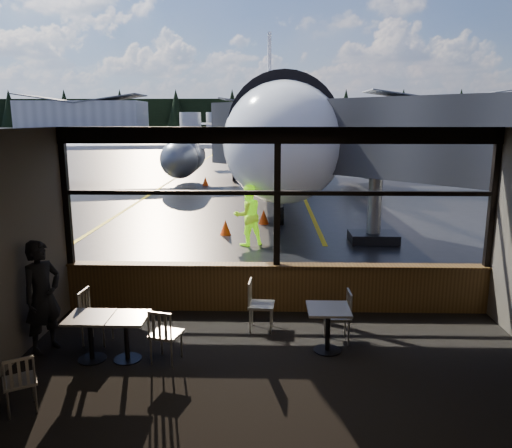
{
  "coord_description": "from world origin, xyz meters",
  "views": [
    {
      "loc": [
        -0.15,
        -9.12,
        3.64
      ],
      "look_at": [
        -0.42,
        1.0,
        1.5
      ],
      "focal_mm": 35.0,
      "sensor_mm": 36.0,
      "label": 1
    }
  ],
  "objects_px": {
    "cafe_table_left": "(91,338)",
    "passenger": "(43,297)",
    "jet_bridge": "(398,168)",
    "chair_near_w": "(261,305)",
    "ground_crew": "(248,215)",
    "airliner": "(273,87)",
    "cafe_table_near": "(328,330)",
    "chair_left_s": "(20,382)",
    "cone_nose": "(264,217)",
    "chair_near_e": "(337,316)",
    "cafe_table_mid": "(127,339)",
    "cone_extra": "(225,227)",
    "chair_mid_s": "(166,335)",
    "chair_mid_w": "(97,316)",
    "cone_wing": "(205,181)"
  },
  "relations": [
    {
      "from": "jet_bridge",
      "to": "chair_near_w",
      "type": "distance_m",
      "value": 7.72
    },
    {
      "from": "cafe_table_mid",
      "to": "chair_left_s",
      "type": "distance_m",
      "value": 1.69
    },
    {
      "from": "cone_extra",
      "to": "chair_near_w",
      "type": "bearing_deg",
      "value": -80.18
    },
    {
      "from": "cafe_table_left",
      "to": "ground_crew",
      "type": "distance_m",
      "value": 7.54
    },
    {
      "from": "cone_nose",
      "to": "cone_wing",
      "type": "distance_m",
      "value": 10.83
    },
    {
      "from": "chair_mid_w",
      "to": "passenger",
      "type": "xyz_separation_m",
      "value": [
        -0.73,
        -0.3,
        0.45
      ]
    },
    {
      "from": "cone_nose",
      "to": "chair_mid_s",
      "type": "bearing_deg",
      "value": -97.57
    },
    {
      "from": "chair_mid_s",
      "to": "chair_mid_w",
      "type": "relative_size",
      "value": 0.95
    },
    {
      "from": "cafe_table_near",
      "to": "cone_nose",
      "type": "height_order",
      "value": "cafe_table_near"
    },
    {
      "from": "cafe_table_mid",
      "to": "cone_wing",
      "type": "relative_size",
      "value": 1.47
    },
    {
      "from": "chair_mid_s",
      "to": "chair_mid_w",
      "type": "bearing_deg",
      "value": 169.39
    },
    {
      "from": "passenger",
      "to": "cone_nose",
      "type": "bearing_deg",
      "value": 9.78
    },
    {
      "from": "cone_wing",
      "to": "chair_mid_w",
      "type": "bearing_deg",
      "value": -87.9
    },
    {
      "from": "passenger",
      "to": "cone_wing",
      "type": "xyz_separation_m",
      "value": [
        -0.0,
        20.22,
        -0.67
      ]
    },
    {
      "from": "cafe_table_left",
      "to": "passenger",
      "type": "height_order",
      "value": "passenger"
    },
    {
      "from": "cafe_table_mid",
      "to": "chair_mid_w",
      "type": "xyz_separation_m",
      "value": [
        -0.66,
        0.59,
        0.11
      ]
    },
    {
      "from": "chair_mid_w",
      "to": "cafe_table_left",
      "type": "bearing_deg",
      "value": 15.16
    },
    {
      "from": "cone_nose",
      "to": "cone_wing",
      "type": "relative_size",
      "value": 1.06
    },
    {
      "from": "jet_bridge",
      "to": "passenger",
      "type": "height_order",
      "value": "jet_bridge"
    },
    {
      "from": "cafe_table_mid",
      "to": "cafe_table_left",
      "type": "height_order",
      "value": "cafe_table_left"
    },
    {
      "from": "chair_mid_s",
      "to": "chair_left_s",
      "type": "bearing_deg",
      "value": -123.68
    },
    {
      "from": "jet_bridge",
      "to": "ground_crew",
      "type": "xyz_separation_m",
      "value": [
        -4.37,
        -0.38,
        -1.36
      ]
    },
    {
      "from": "airliner",
      "to": "cone_extra",
      "type": "height_order",
      "value": "airliner"
    },
    {
      "from": "cone_nose",
      "to": "cone_extra",
      "type": "relative_size",
      "value": 1.04
    },
    {
      "from": "airliner",
      "to": "chair_near_w",
      "type": "bearing_deg",
      "value": -91.88
    },
    {
      "from": "chair_near_w",
      "to": "chair_mid_w",
      "type": "height_order",
      "value": "chair_mid_w"
    },
    {
      "from": "cafe_table_near",
      "to": "chair_left_s",
      "type": "height_order",
      "value": "chair_left_s"
    },
    {
      "from": "chair_left_s",
      "to": "cafe_table_near",
      "type": "bearing_deg",
      "value": -7.05
    },
    {
      "from": "chair_near_w",
      "to": "ground_crew",
      "type": "xyz_separation_m",
      "value": [
        -0.49,
        6.05,
        0.43
      ]
    },
    {
      "from": "cafe_table_left",
      "to": "jet_bridge",
      "type": "bearing_deg",
      "value": 49.68
    },
    {
      "from": "cafe_table_near",
      "to": "cone_extra",
      "type": "distance_m",
      "value": 8.42
    },
    {
      "from": "chair_mid_w",
      "to": "cafe_table_mid",
      "type": "bearing_deg",
      "value": 52.7
    },
    {
      "from": "chair_mid_w",
      "to": "cone_nose",
      "type": "bearing_deg",
      "value": 169.59
    },
    {
      "from": "airliner",
      "to": "cone_wing",
      "type": "bearing_deg",
      "value": -160.23
    },
    {
      "from": "cafe_table_near",
      "to": "chair_near_e",
      "type": "relative_size",
      "value": 0.82
    },
    {
      "from": "chair_mid_s",
      "to": "cone_wing",
      "type": "xyz_separation_m",
      "value": [
        -2.0,
        20.54,
        -0.2
      ]
    },
    {
      "from": "airliner",
      "to": "ground_crew",
      "type": "xyz_separation_m",
      "value": [
        -0.83,
        -14.73,
        -4.48
      ]
    },
    {
      "from": "cafe_table_near",
      "to": "cafe_table_left",
      "type": "bearing_deg",
      "value": -173.8
    },
    {
      "from": "ground_crew",
      "to": "cone_wing",
      "type": "relative_size",
      "value": 3.69
    },
    {
      "from": "chair_left_s",
      "to": "ground_crew",
      "type": "relative_size",
      "value": 0.45
    },
    {
      "from": "cafe_table_left",
      "to": "chair_left_s",
      "type": "bearing_deg",
      "value": -106.78
    },
    {
      "from": "cafe_table_mid",
      "to": "cone_nose",
      "type": "height_order",
      "value": "cafe_table_mid"
    },
    {
      "from": "jet_bridge",
      "to": "cafe_table_left",
      "type": "xyz_separation_m",
      "value": [
        -6.46,
        -7.61,
        -1.89
      ]
    },
    {
      "from": "airliner",
      "to": "ground_crew",
      "type": "bearing_deg",
      "value": -94.18
    },
    {
      "from": "chair_near_e",
      "to": "chair_mid_s",
      "type": "xyz_separation_m",
      "value": [
        -2.68,
        -0.77,
        -0.0
      ]
    },
    {
      "from": "chair_mid_w",
      "to": "chair_mid_s",
      "type": "bearing_deg",
      "value": 68.79
    },
    {
      "from": "jet_bridge",
      "to": "cone_nose",
      "type": "height_order",
      "value": "jet_bridge"
    },
    {
      "from": "chair_near_e",
      "to": "chair_left_s",
      "type": "distance_m",
      "value": 4.76
    },
    {
      "from": "airliner",
      "to": "ground_crew",
      "type": "relative_size",
      "value": 19.75
    },
    {
      "from": "ground_crew",
      "to": "chair_near_e",
      "type": "bearing_deg",
      "value": 77.57
    }
  ]
}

